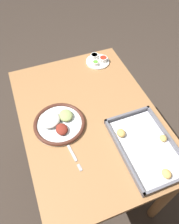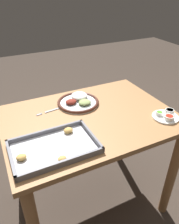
% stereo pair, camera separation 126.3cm
% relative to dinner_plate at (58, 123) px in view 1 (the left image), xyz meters
% --- Properties ---
extents(ground_plane, '(8.00, 8.00, 0.00)m').
position_rel_dinner_plate_xyz_m(ground_plane, '(0.00, 0.17, -0.79)').
color(ground_plane, '#382D26').
extents(dining_table, '(1.01, 0.72, 0.78)m').
position_rel_dinner_plate_xyz_m(dining_table, '(0.00, 0.17, -0.16)').
color(dining_table, olive).
rests_on(dining_table, ground_plane).
extents(dinner_plate, '(0.27, 0.27, 0.05)m').
position_rel_dinner_plate_xyz_m(dinner_plate, '(0.00, 0.00, 0.00)').
color(dinner_plate, silver).
rests_on(dinner_plate, dining_table).
extents(fork, '(0.21, 0.04, 0.00)m').
position_rel_dinner_plate_xyz_m(fork, '(0.17, 0.01, -0.01)').
color(fork, '#B2B2B7').
rests_on(fork, dining_table).
extents(saucer_plate, '(0.15, 0.15, 0.04)m').
position_rel_dinner_plate_xyz_m(saucer_plate, '(-0.39, 0.38, -0.00)').
color(saucer_plate, white).
rests_on(saucer_plate, dining_table).
extents(baking_tray, '(0.41, 0.26, 0.03)m').
position_rel_dinner_plate_xyz_m(baking_tray, '(0.28, 0.35, -0.00)').
color(baking_tray, '#595960').
rests_on(baking_tray, dining_table).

